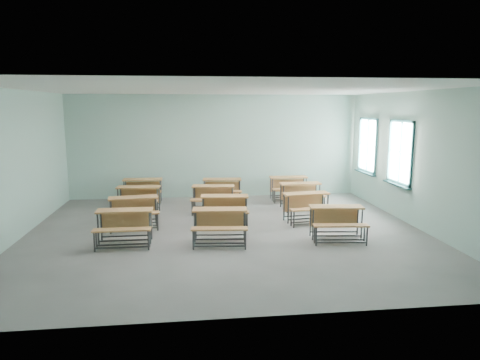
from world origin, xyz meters
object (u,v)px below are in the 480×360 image
object	(u,v)px
desk_unit_r1c1	(225,206)
desk_unit_r0c0	(124,222)
desk_unit_r1c2	(308,203)
desk_unit_r3c2	(289,185)
desk_unit_r0c1	(220,221)
desk_unit_r2c0	(138,196)
desk_unit_r3c1	(222,187)
desk_unit_r3c0	(142,187)
desk_unit_r2c2	(301,192)
desk_unit_r0c2	(337,218)
desk_unit_r1c0	(134,207)
desk_unit_r2c1	(213,195)

from	to	relation	value
desk_unit_r1c1	desk_unit_r0c0	bearing A→B (deg)	-146.75
desk_unit_r1c2	desk_unit_r3c2	distance (m)	2.51
desk_unit_r0c1	desk_unit_r1c2	xyz separation A→B (m)	(2.28, 1.42, 0.00)
desk_unit_r2c0	desk_unit_r3c1	size ratio (longest dim) A/B	1.01
desk_unit_r3c0	desk_unit_r0c0	bearing A→B (deg)	-89.03
desk_unit_r2c0	desk_unit_r2c2	xyz separation A→B (m)	(4.48, 0.01, 0.00)
desk_unit_r0c2	desk_unit_r2c0	world-z (taller)	same
desk_unit_r0c1	desk_unit_r2c2	xyz separation A→B (m)	(2.49, 2.81, 0.00)
desk_unit_r1c1	desk_unit_r3c2	distance (m)	3.39
desk_unit_r3c0	desk_unit_r0c1	bearing A→B (deg)	-63.03
desk_unit_r0c1	desk_unit_r0c2	size ratio (longest dim) A/B	0.99
desk_unit_r2c0	desk_unit_r2c2	world-z (taller)	same
desk_unit_r3c1	desk_unit_r3c2	xyz separation A→B (m)	(2.07, 0.15, 0.00)
desk_unit_r1c0	desk_unit_r2c1	size ratio (longest dim) A/B	1.01
desk_unit_r1c1	desk_unit_r3c0	size ratio (longest dim) A/B	1.05
desk_unit_r2c1	desk_unit_r3c0	bearing A→B (deg)	153.37
desk_unit_r3c1	desk_unit_r0c0	bearing A→B (deg)	-117.80
desk_unit_r0c1	desk_unit_r0c2	xyz separation A→B (m)	(2.52, -0.06, 0.00)
desk_unit_r0c2	desk_unit_r3c0	size ratio (longest dim) A/B	1.06
desk_unit_r0c2	desk_unit_r0c1	bearing A→B (deg)	-175.31
desk_unit_r1c1	desk_unit_r3c2	xyz separation A→B (m)	(2.19, 2.59, 0.00)
desk_unit_r3c0	desk_unit_r2c1	bearing A→B (deg)	-32.91
desk_unit_r0c2	desk_unit_r2c2	world-z (taller)	same
desk_unit_r1c1	desk_unit_r3c2	world-z (taller)	same
desk_unit_r0c0	desk_unit_r3c0	world-z (taller)	same
desk_unit_r0c1	desk_unit_r2c2	bearing A→B (deg)	53.70
desk_unit_r3c1	desk_unit_r3c2	distance (m)	2.07
desk_unit_r1c1	desk_unit_r0c2	bearing A→B (deg)	-26.39
desk_unit_r1c1	desk_unit_r1c2	size ratio (longest dim) A/B	0.98
desk_unit_r2c0	desk_unit_r3c2	bearing A→B (deg)	19.78
desk_unit_r1c1	desk_unit_r1c2	xyz separation A→B (m)	(2.07, 0.08, 0.00)
desk_unit_r1c2	desk_unit_r2c1	xyz separation A→B (m)	(-2.27, 1.28, 0.00)
desk_unit_r0c2	desk_unit_r1c2	world-z (taller)	same
desk_unit_r3c1	desk_unit_r2c0	bearing A→B (deg)	-152.35
desk_unit_r0c1	desk_unit_r1c0	bearing A→B (deg)	148.75
desk_unit_r0c1	desk_unit_r3c1	distance (m)	3.79
desk_unit_r0c2	desk_unit_r1c1	world-z (taller)	same
desk_unit_r1c2	desk_unit_r0c1	bearing A→B (deg)	-155.21
desk_unit_r1c0	desk_unit_r2c0	size ratio (longest dim) A/B	1.02
desk_unit_r0c0	desk_unit_r0c1	distance (m)	1.98
desk_unit_r0c1	desk_unit_r2c2	size ratio (longest dim) A/B	1.03
desk_unit_r0c2	desk_unit_r3c0	world-z (taller)	same
desk_unit_r1c0	desk_unit_r1c1	xyz separation A→B (m)	(2.15, -0.10, 0.00)
desk_unit_r0c0	desk_unit_r3c2	world-z (taller)	same
desk_unit_r2c0	desk_unit_r0c1	bearing A→B (deg)	-49.23
desk_unit_r0c2	desk_unit_r2c1	distance (m)	3.73
desk_unit_r0c0	desk_unit_r3c0	bearing A→B (deg)	90.55
desk_unit_r1c1	desk_unit_r1c2	distance (m)	2.07
desk_unit_r0c1	desk_unit_r1c2	bearing A→B (deg)	37.11
desk_unit_r1c0	desk_unit_r1c1	size ratio (longest dim) A/B	1.03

